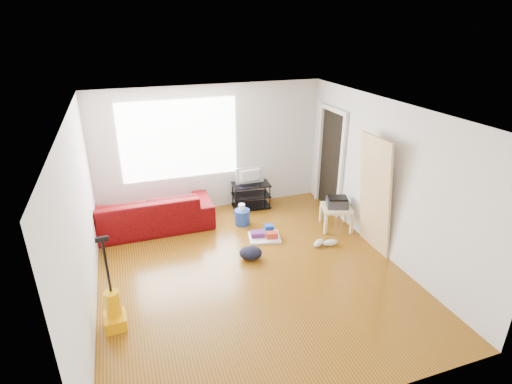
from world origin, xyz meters
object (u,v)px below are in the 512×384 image
object	(u,v)px
tv_stand	(251,195)
side_table	(337,210)
sofa	(150,229)
backpack	(251,258)
cleaning_tray	(265,235)
vacuum	(114,311)
bucket	(242,224)

from	to	relation	value
tv_stand	side_table	size ratio (longest dim) A/B	1.21
tv_stand	side_table	world-z (taller)	tv_stand
tv_stand	sofa	bearing A→B (deg)	-167.58
sofa	backpack	world-z (taller)	sofa
side_table	cleaning_tray	distance (m)	1.42
side_table	backpack	distance (m)	1.94
tv_stand	vacuum	xyz separation A→B (m)	(-2.73, -2.76, -0.04)
tv_stand	side_table	bearing A→B (deg)	-43.00
sofa	cleaning_tray	bearing A→B (deg)	151.65
backpack	side_table	bearing A→B (deg)	32.24
sofa	tv_stand	xyz separation A→B (m)	(2.08, 0.27, 0.27)
side_table	bucket	size ratio (longest dim) A/B	2.25
backpack	tv_stand	bearing A→B (deg)	88.67
bucket	backpack	world-z (taller)	bucket
cleaning_tray	vacuum	xyz separation A→B (m)	(-2.56, -1.47, 0.17)
side_table	bucket	xyz separation A→B (m)	(-1.61, 0.71, -0.36)
side_table	vacuum	bearing A→B (deg)	-160.34
backpack	vacuum	bearing A→B (deg)	-139.34
bucket	backpack	xyz separation A→B (m)	(-0.23, -1.20, 0.00)
cleaning_tray	bucket	bearing A→B (deg)	108.84
cleaning_tray	backpack	size ratio (longest dim) A/B	1.64
bucket	cleaning_tray	size ratio (longest dim) A/B	0.47
backpack	bucket	bearing A→B (deg)	96.48
sofa	vacuum	size ratio (longest dim) A/B	1.84
tv_stand	vacuum	size ratio (longest dim) A/B	0.63
tv_stand	backpack	world-z (taller)	tv_stand
cleaning_tray	side_table	bearing A→B (deg)	-2.24
sofa	side_table	distance (m)	3.49
sofa	cleaning_tray	xyz separation A→B (m)	(1.91, -1.03, 0.06)
tv_stand	side_table	distance (m)	1.82
sofa	side_table	size ratio (longest dim) A/B	3.55
side_table	vacuum	size ratio (longest dim) A/B	0.52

